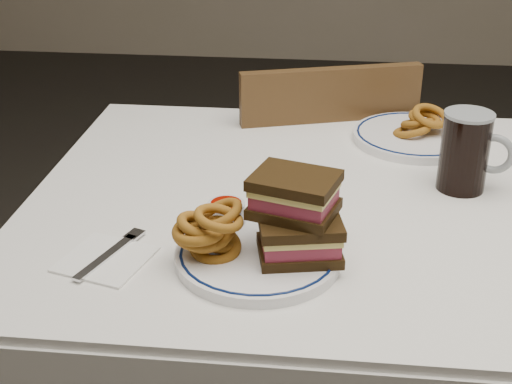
# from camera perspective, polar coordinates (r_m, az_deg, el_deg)

# --- Properties ---
(dining_table) EXTENTS (1.27, 0.87, 0.75)m
(dining_table) POSITION_cam_1_polar(r_m,az_deg,el_deg) (1.29, 10.67, -4.81)
(dining_table) COLOR white
(dining_table) RESTS_ON floor
(chair_far) EXTENTS (0.50, 0.50, 0.87)m
(chair_far) POSITION_cam_1_polar(r_m,az_deg,el_deg) (1.79, 4.54, -1.37)
(chair_far) COLOR #3F2714
(chair_far) RESTS_ON floor
(main_plate) EXTENTS (0.24, 0.24, 0.02)m
(main_plate) POSITION_cam_1_polar(r_m,az_deg,el_deg) (1.04, 0.16, -5.09)
(main_plate) COLOR white
(main_plate) RESTS_ON dining_table
(reuben_sandwich) EXTENTS (0.14, 0.13, 0.12)m
(reuben_sandwich) POSITION_cam_1_polar(r_m,az_deg,el_deg) (1.01, 3.30, -1.92)
(reuben_sandwich) COLOR black
(reuben_sandwich) RESTS_ON main_plate
(onion_rings_main) EXTENTS (0.11, 0.11, 0.09)m
(onion_rings_main) POSITION_cam_1_polar(r_m,az_deg,el_deg) (1.02, -3.74, -3.14)
(onion_rings_main) COLOR brown
(onion_rings_main) RESTS_ON main_plate
(ketchup_ramekin) EXTENTS (0.06, 0.06, 0.03)m
(ketchup_ramekin) POSITION_cam_1_polar(r_m,az_deg,el_deg) (1.11, -2.39, -1.56)
(ketchup_ramekin) COLOR silver
(ketchup_ramekin) RESTS_ON main_plate
(beer_mug) EXTENTS (0.13, 0.09, 0.14)m
(beer_mug) POSITION_cam_1_polar(r_m,az_deg,el_deg) (1.28, 16.48, 3.17)
(beer_mug) COLOR black
(beer_mug) RESTS_ON dining_table
(far_plate) EXTENTS (0.25, 0.25, 0.02)m
(far_plate) POSITION_cam_1_polar(r_m,az_deg,el_deg) (1.50, 12.62, 4.38)
(far_plate) COLOR white
(far_plate) RESTS_ON dining_table
(onion_rings_far) EXTENTS (0.12, 0.10, 0.08)m
(onion_rings_far) POSITION_cam_1_polar(r_m,az_deg,el_deg) (1.49, 13.08, 5.46)
(onion_rings_far) COLOR brown
(onion_rings_far) RESTS_ON far_plate
(napkin_fork) EXTENTS (0.15, 0.16, 0.01)m
(napkin_fork) POSITION_cam_1_polar(r_m,az_deg,el_deg) (1.07, -11.83, -5.18)
(napkin_fork) COLOR white
(napkin_fork) RESTS_ON dining_table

